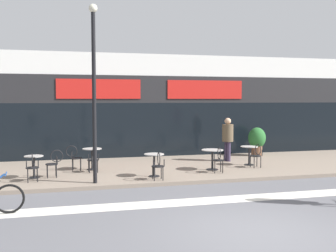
{
  "coord_description": "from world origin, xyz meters",
  "views": [
    {
      "loc": [
        -3.63,
        -7.12,
        2.68
      ],
      "look_at": [
        -0.05,
        7.2,
        1.67
      ],
      "focal_mm": 42.0,
      "sensor_mm": 36.0,
      "label": 1
    }
  ],
  "objects_px": {
    "bistro_table_0": "(34,162)",
    "cafe_chair_3_near": "(218,158)",
    "bistro_table_2": "(154,160)",
    "lamp_post": "(94,81)",
    "cafe_chair_2_near": "(158,164)",
    "planter_pot": "(257,140)",
    "cafe_chair_0_near": "(32,165)",
    "cafe_chair_1_near": "(93,158)",
    "pedestrian_near_end": "(228,135)",
    "cafe_chair_0_side": "(54,162)",
    "cafe_chair_1_side": "(74,156)",
    "cafe_chair_4_near": "(257,154)",
    "bistro_table_4": "(249,152)",
    "bistro_table_1": "(92,155)",
    "bistro_table_3": "(212,155)"
  },
  "relations": [
    {
      "from": "pedestrian_near_end",
      "to": "cafe_chair_1_near",
      "type": "bearing_deg",
      "value": 3.78
    },
    {
      "from": "bistro_table_1",
      "to": "pedestrian_near_end",
      "type": "bearing_deg",
      "value": 6.91
    },
    {
      "from": "cafe_chair_0_side",
      "to": "lamp_post",
      "type": "relative_size",
      "value": 0.17
    },
    {
      "from": "bistro_table_1",
      "to": "cafe_chair_0_near",
      "type": "xyz_separation_m",
      "value": [
        -1.91,
        -1.74,
        -0.04
      ]
    },
    {
      "from": "cafe_chair_0_side",
      "to": "cafe_chair_2_near",
      "type": "xyz_separation_m",
      "value": [
        3.21,
        -1.33,
        0.0
      ]
    },
    {
      "from": "bistro_table_0",
      "to": "cafe_chair_0_side",
      "type": "relative_size",
      "value": 0.81
    },
    {
      "from": "pedestrian_near_end",
      "to": "cafe_chair_4_near",
      "type": "bearing_deg",
      "value": 94.26
    },
    {
      "from": "cafe_chair_0_near",
      "to": "lamp_post",
      "type": "distance_m",
      "value": 3.25
    },
    {
      "from": "cafe_chair_2_near",
      "to": "planter_pot",
      "type": "xyz_separation_m",
      "value": [
        5.56,
        4.28,
        0.2
      ]
    },
    {
      "from": "cafe_chair_1_side",
      "to": "cafe_chair_0_near",
      "type": "bearing_deg",
      "value": -122.13
    },
    {
      "from": "lamp_post",
      "to": "pedestrian_near_end",
      "type": "xyz_separation_m",
      "value": [
        5.6,
        3.03,
        -2.03
      ]
    },
    {
      "from": "bistro_table_3",
      "to": "cafe_chair_2_near",
      "type": "height_order",
      "value": "cafe_chair_2_near"
    },
    {
      "from": "bistro_table_0",
      "to": "cafe_chair_3_near",
      "type": "distance_m",
      "value": 6.17
    },
    {
      "from": "bistro_table_3",
      "to": "cafe_chair_2_near",
      "type": "xyz_separation_m",
      "value": [
        -2.31,
        -1.33,
        -0.02
      ]
    },
    {
      "from": "bistro_table_0",
      "to": "cafe_chair_4_near",
      "type": "distance_m",
      "value": 7.91
    },
    {
      "from": "cafe_chair_2_near",
      "to": "cafe_chair_4_near",
      "type": "height_order",
      "value": "same"
    },
    {
      "from": "cafe_chair_0_side",
      "to": "bistro_table_4",
      "type": "bearing_deg",
      "value": 179.16
    },
    {
      "from": "bistro_table_1",
      "to": "cafe_chair_4_near",
      "type": "bearing_deg",
      "value": -10.38
    },
    {
      "from": "bistro_table_3",
      "to": "lamp_post",
      "type": "xyz_separation_m",
      "value": [
        -4.27,
        -1.25,
        2.56
      ]
    },
    {
      "from": "cafe_chair_2_near",
      "to": "lamp_post",
      "type": "height_order",
      "value": "lamp_post"
    },
    {
      "from": "cafe_chair_0_near",
      "to": "bistro_table_4",
      "type": "bearing_deg",
      "value": -87.02
    },
    {
      "from": "cafe_chair_0_side",
      "to": "cafe_chair_4_near",
      "type": "distance_m",
      "value": 7.28
    },
    {
      "from": "cafe_chair_2_near",
      "to": "lamp_post",
      "type": "xyz_separation_m",
      "value": [
        -1.96,
        0.08,
        2.58
      ]
    },
    {
      "from": "cafe_chair_1_near",
      "to": "cafe_chair_0_near",
      "type": "bearing_deg",
      "value": 116.53
    },
    {
      "from": "cafe_chair_0_side",
      "to": "cafe_chair_3_near",
      "type": "xyz_separation_m",
      "value": [
        5.51,
        -0.62,
        0.0
      ]
    },
    {
      "from": "bistro_table_0",
      "to": "bistro_table_4",
      "type": "relative_size",
      "value": 1.0
    },
    {
      "from": "bistro_table_0",
      "to": "lamp_post",
      "type": "bearing_deg",
      "value": -33.45
    },
    {
      "from": "cafe_chair_0_near",
      "to": "bistro_table_0",
      "type": "bearing_deg",
      "value": -5.41
    },
    {
      "from": "cafe_chair_0_side",
      "to": "cafe_chair_2_near",
      "type": "bearing_deg",
      "value": 151.7
    },
    {
      "from": "bistro_table_2",
      "to": "lamp_post",
      "type": "height_order",
      "value": "lamp_post"
    },
    {
      "from": "cafe_chair_0_near",
      "to": "planter_pot",
      "type": "bearing_deg",
      "value": -75.24
    },
    {
      "from": "bistro_table_3",
      "to": "cafe_chair_2_near",
      "type": "bearing_deg",
      "value": -150.05
    },
    {
      "from": "cafe_chair_1_near",
      "to": "cafe_chair_1_side",
      "type": "bearing_deg",
      "value": 41.26
    },
    {
      "from": "planter_pot",
      "to": "cafe_chair_1_near",
      "type": "bearing_deg",
      "value": -161.71
    },
    {
      "from": "planter_pot",
      "to": "pedestrian_near_end",
      "type": "relative_size",
      "value": 0.71
    },
    {
      "from": "cafe_chair_0_near",
      "to": "pedestrian_near_end",
      "type": "xyz_separation_m",
      "value": [
        7.47,
        2.41,
        0.55
      ]
    },
    {
      "from": "bistro_table_4",
      "to": "cafe_chair_3_near",
      "type": "xyz_separation_m",
      "value": [
        -1.77,
        -1.26,
        -0.0
      ]
    },
    {
      "from": "bistro_table_4",
      "to": "cafe_chair_3_near",
      "type": "distance_m",
      "value": 2.17
    },
    {
      "from": "bistro_table_0",
      "to": "cafe_chair_1_near",
      "type": "xyz_separation_m",
      "value": [
        1.92,
        0.49,
        0.0
      ]
    },
    {
      "from": "cafe_chair_0_near",
      "to": "cafe_chair_1_side",
      "type": "xyz_separation_m",
      "value": [
        1.28,
        1.75,
        0.0
      ]
    },
    {
      "from": "bistro_table_2",
      "to": "cafe_chair_0_side",
      "type": "height_order",
      "value": "cafe_chair_0_side"
    },
    {
      "from": "cafe_chair_3_near",
      "to": "cafe_chair_0_side",
      "type": "bearing_deg",
      "value": 91.04
    },
    {
      "from": "bistro_table_1",
      "to": "cafe_chair_4_near",
      "type": "distance_m",
      "value": 6.09
    },
    {
      "from": "cafe_chair_1_near",
      "to": "cafe_chair_4_near",
      "type": "relative_size",
      "value": 1.0
    },
    {
      "from": "bistro_table_2",
      "to": "cafe_chair_4_near",
      "type": "relative_size",
      "value": 0.84
    },
    {
      "from": "cafe_chair_0_side",
      "to": "cafe_chair_0_near",
      "type": "bearing_deg",
      "value": 39.89
    },
    {
      "from": "bistro_table_1",
      "to": "cafe_chair_2_near",
      "type": "distance_m",
      "value": 3.1
    },
    {
      "from": "bistro_table_1",
      "to": "lamp_post",
      "type": "bearing_deg",
      "value": -90.97
    },
    {
      "from": "bistro_table_0",
      "to": "cafe_chair_4_near",
      "type": "xyz_separation_m",
      "value": [
        7.91,
        0.02,
        0.0
      ]
    },
    {
      "from": "cafe_chair_2_near",
      "to": "bistro_table_0",
      "type": "bearing_deg",
      "value": 72.87
    }
  ]
}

